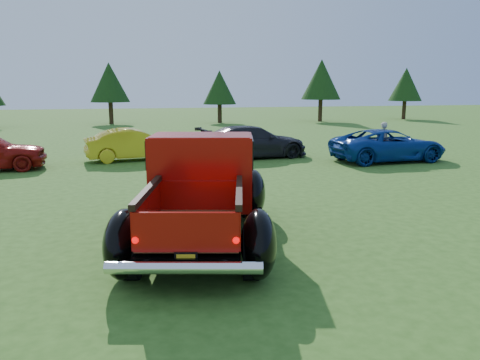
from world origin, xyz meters
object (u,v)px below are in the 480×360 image
Objects in this scene: tree_mid_left at (109,82)px; spectator at (383,140)px; tree_far_east at (406,85)px; show_car_grey at (253,142)px; pickup_truck at (202,188)px; show_car_yellow at (134,144)px; tree_mid_right at (220,88)px; show_car_blue at (388,145)px; tree_east at (321,80)px.

spectator is at bearing -62.16° from tree_mid_left.
show_car_grey is at bearing -134.87° from tree_far_east.
show_car_yellow is at bearing 109.95° from pickup_truck.
show_car_yellow is (1.50, -20.57, -2.72)m from tree_mid_left.
tree_mid_right reaches higher than show_car_blue.
tree_mid_left is at bearing 175.24° from tree_east.
pickup_truck is (-24.33, -30.82, -2.25)m from tree_far_east.
show_car_grey is at bearing 83.21° from pickup_truck.
tree_mid_right is 0.74× the size of pickup_truck.
tree_mid_left is 26.24m from show_car_blue.
tree_mid_right is at bearing 176.82° from tree_east.
spectator is at bearing -110.81° from show_car_grey.
tree_mid_left is at bearing -4.84° from show_car_yellow.
tree_mid_left is at bearing 173.66° from tree_mid_right.
tree_far_east is at bearing -60.81° from show_car_yellow.
tree_far_east is at bearing 6.34° from tree_east.
tree_east is 1.12× the size of tree_far_east.
tree_far_east is 32.56m from show_car_yellow.
spectator is (2.90, -21.52, -2.19)m from tree_mid_right.
tree_mid_right is 9.04m from tree_east.
tree_mid_right is 0.92× the size of tree_far_east.
pickup_truck reaches higher than show_car_grey.
show_car_yellow is (-16.50, -19.07, -3.00)m from tree_east.
tree_mid_right reaches higher than pickup_truck.
tree_east reaches higher than show_car_yellow.
tree_mid_left is 1.25× the size of show_car_yellow.
show_car_blue is (5.19, -2.24, -0.03)m from show_car_grey.
tree_east is 3.47× the size of spectator.
show_car_blue is at bearing -114.16° from show_car_yellow.
tree_mid_left reaches higher than tree_far_east.
tree_mid_right is at bearing -29.98° from show_car_yellow.
tree_mid_right is 22.61m from show_car_blue.
tree_mid_right is 18.01m from tree_far_east.
pickup_truck is at bearing 153.55° from show_car_grey.
show_car_blue is (11.69, -23.33, -2.72)m from tree_mid_left.
show_car_blue is (2.69, -22.33, -2.31)m from tree_mid_right.
pickup_truck reaches higher than show_car_blue.
pickup_truck is (2.67, -31.32, -2.39)m from tree_mid_left.
tree_mid_left is at bearing 11.20° from show_car_grey.
tree_far_east reaches higher than tree_mid_right.
tree_mid_right is at bearing 91.94° from pickup_truck.
tree_mid_left reaches higher than show_car_grey.
tree_mid_left reaches higher than show_car_blue.
show_car_grey is (-2.50, -20.09, -2.28)m from tree_mid_right.
tree_mid_left is 20.81m from show_car_yellow.
tree_east is at bearing -18.95° from show_car_blue.
show_car_blue is at bearing -83.13° from tree_mid_right.
tree_far_east is at bearing -36.67° from show_car_blue.
tree_mid_left is 31.52m from pickup_truck.
show_car_grey is 1.01× the size of show_car_blue.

